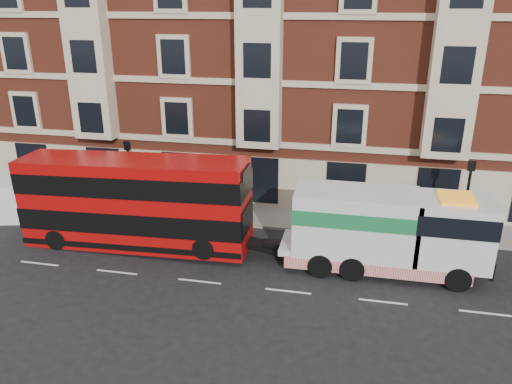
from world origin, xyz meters
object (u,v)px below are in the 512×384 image
Objects in this scene: box_van at (10,201)px; pedestrian at (51,194)px; double_decker_bus at (135,201)px; tow_truck at (384,230)px.

box_van is 2.74× the size of pedestrian.
pedestrian is (-7.05, 3.44, -1.46)m from double_decker_bus.
double_decker_bus is 8.77m from box_van.
box_van is at bearing 168.98° from double_decker_bus.
pedestrian is at bearing 37.47° from box_van.
tow_truck is at bearing 12.13° from pedestrian.
tow_truck is at bearing -17.97° from box_van.
tow_truck is at bearing -0.00° from double_decker_bus.
double_decker_bus is at bearing 180.00° from tow_truck.
tow_truck reaches higher than box_van.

